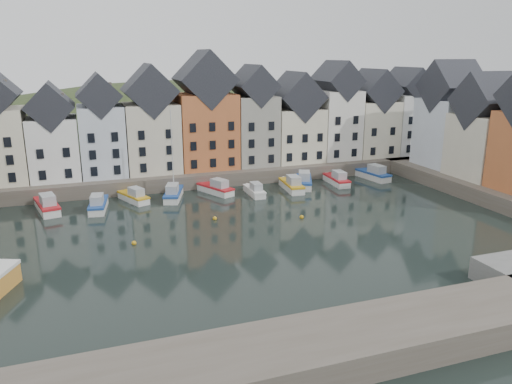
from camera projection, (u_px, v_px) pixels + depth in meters
name	position (u px, v px, depth m)	size (l,w,h in m)	color
ground	(270.00, 238.00, 53.58)	(260.00, 260.00, 0.00)	black
far_quay	(204.00, 170.00, 80.56)	(90.00, 16.00, 2.00)	brown
near_wall	(246.00, 365.00, 30.11)	(50.00, 6.00, 2.00)	brown
hillside	(178.00, 229.00, 109.26)	(153.60, 70.40, 64.00)	#253219
far_terrace	(225.00, 122.00, 77.67)	(72.37, 8.16, 17.78)	#EDE5C6
right_terrace	(489.00, 129.00, 70.09)	(8.30, 24.25, 16.36)	silver
mooring_buoys	(221.00, 225.00, 57.10)	(20.50, 5.50, 0.50)	gold
boat_a	(47.00, 206.00, 62.35)	(3.57, 7.22, 2.66)	silver
boat_b	(98.00, 205.00, 62.99)	(2.85, 6.50, 2.41)	silver
boat_c	(134.00, 197.00, 66.66)	(3.90, 6.10, 2.24)	silver
boat_d	(173.00, 193.00, 67.79)	(3.88, 6.77, 12.37)	silver
boat_e	(216.00, 189.00, 70.55)	(4.37, 6.50, 2.40)	silver
boat_f	(255.00, 191.00, 69.79)	(1.75, 5.47, 2.09)	silver
boat_g	(292.00, 185.00, 72.22)	(2.68, 6.73, 2.52)	silver
boat_h	(304.00, 181.00, 74.28)	(4.78, 7.27, 2.68)	silver
boat_i	(337.00, 180.00, 75.56)	(2.35, 6.36, 2.40)	silver
boat_j	(373.00, 174.00, 78.67)	(3.19, 7.11, 2.63)	silver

